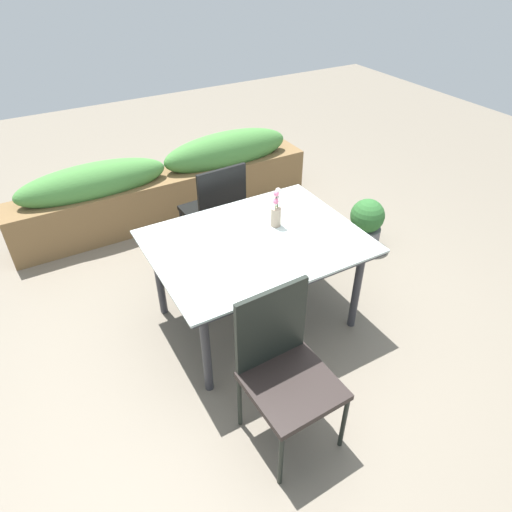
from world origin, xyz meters
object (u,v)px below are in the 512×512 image
chair_far_side (216,208)px  flower_vase (276,212)px  planter_box (168,185)px  dining_table (256,248)px  chair_near_left (284,364)px  potted_plant (366,223)px

chair_far_side → flower_vase: size_ratio=3.13×
flower_vase → planter_box: size_ratio=0.10×
dining_table → planter_box: size_ratio=0.47×
flower_vase → chair_near_left: bearing=-119.2°
flower_vase → planter_box: (-0.24, 1.70, -0.48)m
dining_table → flower_vase: bearing=23.8°
potted_plant → dining_table: bearing=-165.2°
chair_far_side → potted_plant: (1.32, -0.53, -0.28)m
flower_vase → potted_plant: flower_vase is taller
chair_near_left → planter_box: bearing=-98.7°
dining_table → flower_vase: (0.22, 0.10, 0.18)m
flower_vase → potted_plant: 1.38m
chair_near_left → planter_box: chair_near_left is taller
chair_near_left → planter_box: (0.32, 2.71, -0.17)m
planter_box → potted_plant: size_ratio=6.41×
dining_table → flower_vase: flower_vase is taller
chair_near_left → potted_plant: (1.76, 1.28, -0.31)m
dining_table → potted_plant: dining_table is taller
dining_table → chair_far_side: chair_far_side is taller
chair_near_left → flower_vase: (0.56, 1.00, 0.31)m
chair_near_left → chair_far_side: (0.45, 1.81, -0.03)m
potted_plant → planter_box: bearing=135.4°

